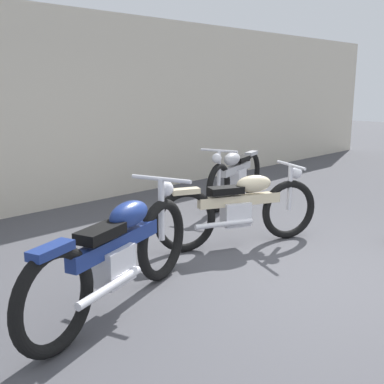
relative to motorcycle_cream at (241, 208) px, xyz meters
name	(u,v)px	position (x,y,z in m)	size (l,w,h in m)	color
ground_plane	(307,278)	(-0.31, -1.09, -0.44)	(40.00, 40.00, 0.00)	#47474C
building_wall	(68,109)	(-0.31, 3.17, 1.03)	(18.00, 0.30, 2.94)	beige
motorcycle_cream	(241,208)	(0.00, 0.00, 0.00)	(1.91, 0.99, 0.92)	black
motorcycle_blue	(118,254)	(-1.97, -0.33, 0.04)	(2.14, 0.93, 1.00)	black
motorcycle_silver	(236,175)	(1.53, 1.36, 0.00)	(1.99, 0.83, 0.92)	black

